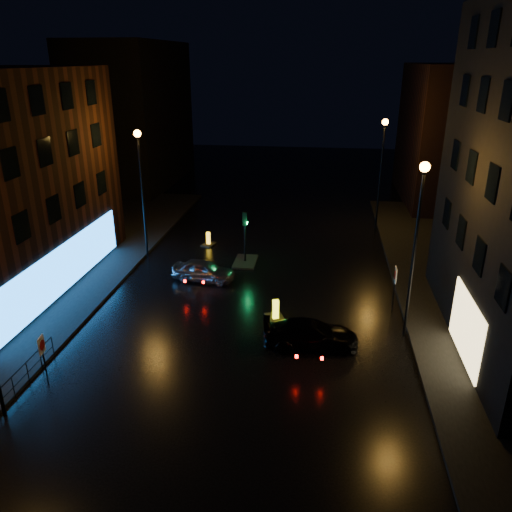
% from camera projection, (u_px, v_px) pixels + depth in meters
% --- Properties ---
extents(ground, '(120.00, 120.00, 0.00)m').
position_uv_depth(ground, '(220.00, 399.00, 19.51)').
color(ground, black).
rests_on(ground, ground).
extents(pavement_left, '(12.00, 44.00, 0.15)m').
position_uv_depth(pavement_left, '(9.00, 289.00, 28.60)').
color(pavement_left, black).
rests_on(pavement_left, ground).
extents(building_far_left, '(8.00, 16.00, 14.00)m').
position_uv_depth(building_far_left, '(134.00, 115.00, 51.15)').
color(building_far_left, black).
rests_on(building_far_left, ground).
extents(building_far_right, '(8.00, 14.00, 12.00)m').
position_uv_depth(building_far_right, '(453.00, 135.00, 44.88)').
color(building_far_right, black).
rests_on(building_far_right, ground).
extents(street_lamp_lfar, '(0.44, 0.44, 8.37)m').
position_uv_depth(street_lamp_lfar, '(141.00, 175.00, 31.32)').
color(street_lamp_lfar, black).
rests_on(street_lamp_lfar, ground).
extents(street_lamp_rnear, '(0.44, 0.44, 8.37)m').
position_uv_depth(street_lamp_rnear, '(417.00, 225.00, 22.00)').
color(street_lamp_rnear, black).
rests_on(street_lamp_rnear, ground).
extents(street_lamp_rfar, '(0.44, 0.44, 8.37)m').
position_uv_depth(street_lamp_rfar, '(382.00, 158.00, 36.74)').
color(street_lamp_rfar, black).
rests_on(street_lamp_rfar, ground).
extents(traffic_signal, '(1.40, 2.40, 3.45)m').
position_uv_depth(traffic_signal, '(245.00, 255.00, 32.37)').
color(traffic_signal, black).
rests_on(traffic_signal, ground).
extents(guard_railing, '(0.05, 6.04, 1.00)m').
position_uv_depth(guard_railing, '(12.00, 382.00, 19.32)').
color(guard_railing, black).
rests_on(guard_railing, ground).
extents(silver_hatchback, '(3.86, 1.88, 1.27)m').
position_uv_depth(silver_hatchback, '(203.00, 270.00, 29.76)').
color(silver_hatchback, '#9A9BA1').
rests_on(silver_hatchback, ground).
extents(dark_sedan, '(4.52, 2.21, 1.26)m').
position_uv_depth(dark_sedan, '(311.00, 334.00, 22.87)').
color(dark_sedan, black).
rests_on(dark_sedan, ground).
extents(bollard_near, '(1.27, 1.51, 1.12)m').
position_uv_depth(bollard_near, '(276.00, 316.00, 25.34)').
color(bollard_near, black).
rests_on(bollard_near, ground).
extents(bollard_far, '(1.02, 1.27, 0.97)m').
position_uv_depth(bollard_far, '(208.00, 242.00, 35.52)').
color(bollard_far, black).
rests_on(bollard_far, ground).
extents(road_sign_left, '(0.14, 0.54, 2.21)m').
position_uv_depth(road_sign_left, '(42.00, 349.00, 19.82)').
color(road_sign_left, black).
rests_on(road_sign_left, ground).
extents(road_sign_right, '(0.08, 0.59, 2.43)m').
position_uv_depth(road_sign_right, '(395.00, 279.00, 25.75)').
color(road_sign_right, black).
rests_on(road_sign_right, ground).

